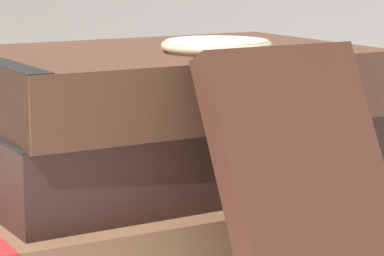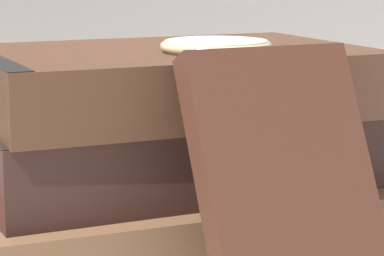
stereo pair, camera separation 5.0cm
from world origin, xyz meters
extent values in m
cube|color=brown|center=(0.02, 0.00, 0.02)|extent=(0.25, 0.17, 0.04)
cube|color=#331E19|center=(0.02, 0.01, 0.06)|extent=(0.22, 0.15, 0.04)
cube|color=#4C2D1E|center=(0.02, 0.00, 0.10)|extent=(0.21, 0.14, 0.03)
cube|color=#422319|center=(0.03, -0.11, 0.06)|extent=(0.08, 0.07, 0.12)
cylinder|color=white|center=(0.03, -0.02, 0.12)|extent=(0.05, 0.05, 0.01)
torus|color=tan|center=(0.03, -0.02, 0.12)|extent=(0.06, 0.06, 0.01)
sphere|color=tan|center=(0.03, 0.00, 0.12)|extent=(0.01, 0.01, 0.01)
camera|label=1|loc=(-0.22, -0.43, 0.16)|focal=85.00mm
camera|label=2|loc=(-0.17, -0.45, 0.16)|focal=85.00mm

